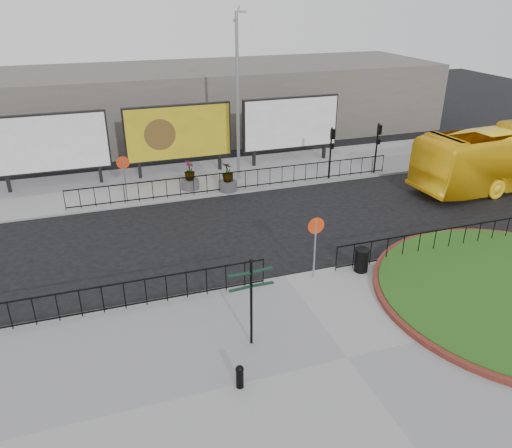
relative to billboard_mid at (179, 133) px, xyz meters
name	(u,v)px	position (x,y,z in m)	size (l,w,h in m)	color
ground	(285,278)	(1.50, -12.97, -2.60)	(90.00, 90.00, 0.00)	black
pavement_near	(347,359)	(1.50, -17.97, -2.54)	(30.00, 10.00, 0.12)	gray
pavement_far	(210,177)	(1.50, -0.97, -2.54)	(44.00, 6.00, 0.12)	gray
railing_near_left	(125,295)	(-4.50, -13.27, -1.93)	(10.00, 0.10, 1.10)	black
railing_near_right	(435,241)	(8.00, -13.27, -1.93)	(9.00, 0.10, 1.10)	black
railing_far	(239,180)	(2.50, -3.67, -1.93)	(18.00, 0.10, 1.10)	black
speed_sign_far	(124,169)	(-3.50, -3.57, -0.68)	(0.64, 0.07, 2.47)	gray
speed_sign_near	(316,234)	(2.50, -13.37, -0.68)	(0.64, 0.07, 2.47)	gray
billboard_left	(49,144)	(-7.00, 0.00, 0.00)	(6.20, 0.31, 4.10)	black
billboard_mid	(179,133)	(0.00, 0.00, 0.00)	(6.20, 0.31, 4.10)	black
billboard_right	(291,123)	(7.00, 0.00, 0.00)	(6.20, 0.31, 4.10)	black
lamp_post	(238,97)	(3.01, -1.97, 2.23)	(0.74, 0.18, 9.23)	gray
signal_pole_a	(331,145)	(8.00, -3.63, -0.50)	(0.22, 0.26, 3.00)	black
signal_pole_b	(378,141)	(11.00, -3.63, -0.50)	(0.22, 0.26, 3.00)	black
building_backdrop	(176,103)	(1.50, 9.03, -0.10)	(40.00, 10.00, 5.00)	#645E58
fingerpost_sign	(251,294)	(-0.99, -16.38, -0.68)	(1.39, 0.28, 2.98)	black
bollard	(240,375)	(-1.88, -18.08, -2.08)	(0.24, 0.24, 0.73)	black
litter_bin	(362,260)	(4.43, -13.57, -2.00)	(0.57, 0.57, 0.95)	black
planter_a	(190,178)	(0.00, -2.63, -1.87)	(0.98, 0.98, 1.59)	#4C4C4F
planter_b	(228,180)	(1.89, -3.57, -1.89)	(1.01, 1.01, 1.59)	#4C4C4F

